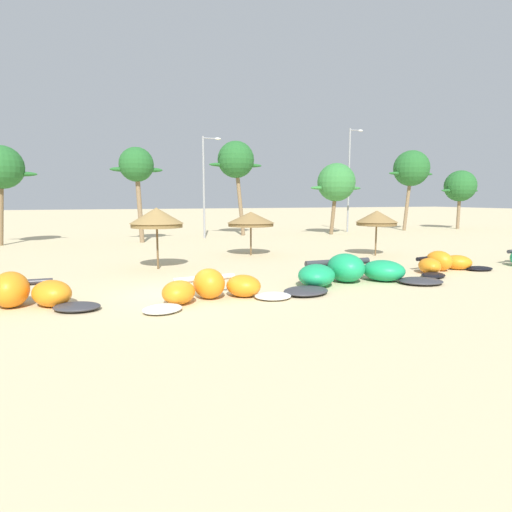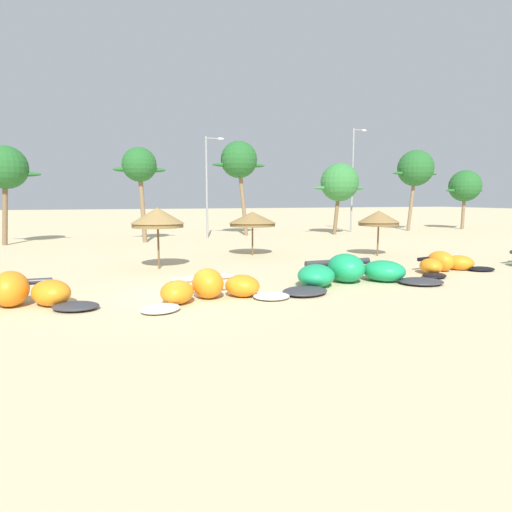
% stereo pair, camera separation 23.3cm
% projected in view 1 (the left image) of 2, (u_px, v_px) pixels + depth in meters
% --- Properties ---
extents(ground_plane, '(260.00, 260.00, 0.00)m').
position_uv_depth(ground_plane, '(179.00, 295.00, 15.50)').
color(ground_plane, beige).
extents(kite_left, '(5.75, 2.65, 1.15)m').
position_uv_depth(kite_left, '(9.00, 296.00, 13.43)').
color(kite_left, '#333338').
rests_on(kite_left, ground).
extents(kite_left_of_center, '(5.39, 2.78, 1.05)m').
position_uv_depth(kite_left_of_center, '(212.00, 289.00, 14.67)').
color(kite_left_of_center, white).
rests_on(kite_left_of_center, ground).
extents(kite_center, '(7.42, 3.44, 1.19)m').
position_uv_depth(kite_center, '(351.00, 272.00, 17.52)').
color(kite_center, '#333338').
rests_on(kite_center, ground).
extents(kite_right_of_center, '(4.95, 2.84, 0.96)m').
position_uv_depth(kite_right_of_center, '(444.00, 264.00, 20.44)').
color(kite_right_of_center, black).
rests_on(kite_right_of_center, ground).
extents(beach_umbrella_middle, '(2.61, 2.61, 3.02)m').
position_uv_depth(beach_umbrella_middle, '(157.00, 218.00, 20.88)').
color(beach_umbrella_middle, brown).
rests_on(beach_umbrella_middle, ground).
extents(beach_umbrella_near_palms, '(2.88, 2.88, 2.66)m').
position_uv_depth(beach_umbrella_near_palms, '(251.00, 219.00, 25.94)').
color(beach_umbrella_near_palms, brown).
rests_on(beach_umbrella_near_palms, ground).
extents(beach_umbrella_outermost, '(2.50, 2.50, 2.74)m').
position_uv_depth(beach_umbrella_outermost, '(377.00, 218.00, 25.89)').
color(beach_umbrella_outermost, brown).
rests_on(beach_umbrella_outermost, ground).
extents(palm_left, '(4.72, 3.15, 7.30)m').
position_uv_depth(palm_left, '(1.00, 168.00, 31.16)').
color(palm_left, brown).
rests_on(palm_left, ground).
extents(palm_left_of_gap, '(3.98, 2.65, 7.38)m').
position_uv_depth(palm_left_of_gap, '(137.00, 166.00, 33.07)').
color(palm_left_of_gap, '#7F6647').
rests_on(palm_left_of_gap, ground).
extents(palm_center_left, '(5.03, 3.35, 8.66)m').
position_uv_depth(palm_center_left, '(236.00, 161.00, 39.29)').
color(palm_center_left, '#7F6647').
rests_on(palm_center_left, ground).
extents(palm_center_right, '(5.46, 3.64, 6.81)m').
position_uv_depth(palm_center_right, '(336.00, 183.00, 41.14)').
color(palm_center_right, brown).
rests_on(palm_center_right, ground).
extents(palm_right_of_gap, '(5.71, 3.81, 8.57)m').
position_uv_depth(palm_right_of_gap, '(411.00, 169.00, 46.07)').
color(palm_right_of_gap, '#7F6647').
rests_on(palm_right_of_gap, ground).
extents(palm_right, '(5.23, 3.49, 6.60)m').
position_uv_depth(palm_right, '(460.00, 186.00, 48.51)').
color(palm_right, '#7F6647').
rests_on(palm_right, ground).
extents(lamppost_west, '(1.66, 0.24, 8.69)m').
position_uv_depth(lamppost_west, '(205.00, 182.00, 36.94)').
color(lamppost_west, gray).
rests_on(lamppost_west, ground).
extents(lamppost_west_center, '(1.58, 0.24, 10.46)m').
position_uv_depth(lamppost_west_center, '(350.00, 176.00, 43.92)').
color(lamppost_west_center, gray).
rests_on(lamppost_west_center, ground).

